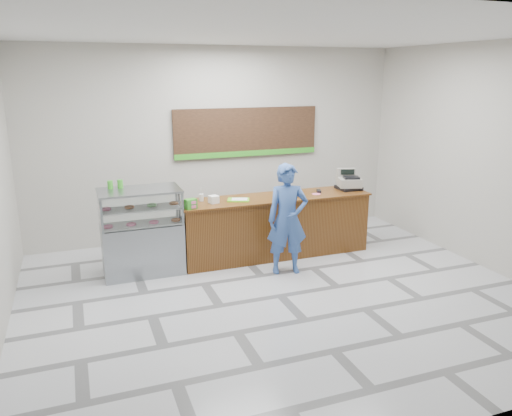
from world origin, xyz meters
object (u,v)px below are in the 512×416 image
object	(u,v)px
display_case	(142,231)
cash_register	(349,182)
sales_counter	(275,226)
customer	(287,219)
serving_tray	(239,200)

from	to	relation	value
display_case	cash_register	world-z (taller)	cash_register
sales_counter	customer	xyz separation A→B (m)	(-0.11, -0.76, 0.34)
display_case	cash_register	xyz separation A→B (m)	(3.64, 0.05, 0.49)
customer	display_case	bearing A→B (deg)	172.83
sales_counter	display_case	size ratio (longest dim) A/B	2.45
sales_counter	cash_register	distance (m)	1.56
display_case	sales_counter	bearing A→B (deg)	0.00
sales_counter	customer	distance (m)	0.84
cash_register	serving_tray	size ratio (longest dim) A/B	1.17
display_case	customer	world-z (taller)	customer
cash_register	serving_tray	xyz separation A→B (m)	(-2.08, -0.09, -0.12)
display_case	customer	xyz separation A→B (m)	(2.11, -0.76, 0.18)
customer	serving_tray	bearing A→B (deg)	139.67
cash_register	customer	distance (m)	1.76
serving_tray	cash_register	bearing A→B (deg)	23.54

